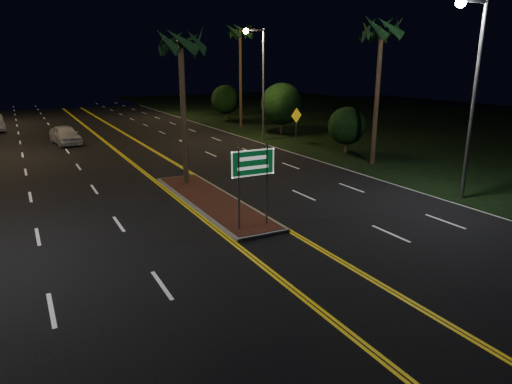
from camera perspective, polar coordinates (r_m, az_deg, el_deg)
ground at (r=15.66m, az=4.41°, el=-7.98°), size 120.00×120.00×0.00m
grass_right at (r=53.28m, az=17.66°, el=8.28°), size 40.00×110.00×0.01m
median_island at (r=21.50m, az=-5.56°, el=-1.09°), size 2.25×10.25×0.17m
highway_sign at (r=17.21m, az=-0.39°, el=2.70°), size 1.80×0.08×3.20m
streetlight_right_near at (r=23.14m, az=25.27°, el=12.74°), size 1.91×0.44×9.00m
streetlight_right_mid at (r=38.71m, az=0.41°, el=14.84°), size 1.91×0.44×9.00m
streetlight_right_far at (r=57.10m, az=-9.49°, el=14.94°), size 1.91×0.44×9.00m
palm_median at (r=23.88m, az=-9.43°, el=17.93°), size 2.40×2.40×8.30m
palm_right_near at (r=30.01m, az=15.44°, el=18.92°), size 2.40×2.40×9.30m
palm_right_far at (r=46.90m, az=-2.00°, el=19.26°), size 2.40×2.40×10.30m
shrub_near at (r=33.91m, az=11.28°, el=8.12°), size 2.70×2.70×3.30m
shrub_mid at (r=42.27m, az=3.21°, el=10.92°), size 3.78×3.78×4.62m
shrub_far at (r=52.82m, az=-3.84°, el=11.46°), size 3.24×3.24×3.96m
car_near at (r=39.95m, az=-22.77°, el=6.78°), size 2.96×5.55×1.76m
warning_sign at (r=37.45m, az=5.06°, el=8.95°), size 1.15×0.36×2.84m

